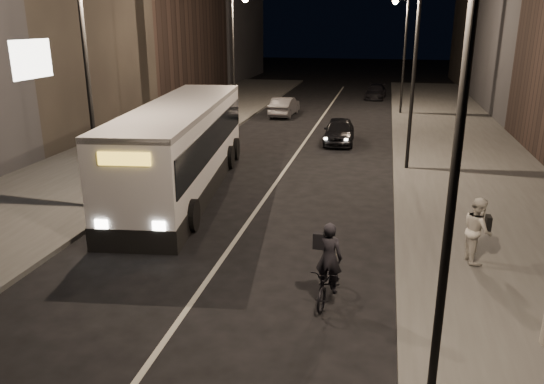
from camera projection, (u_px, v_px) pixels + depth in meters
The scene contains 14 objects.
ground at pixel (213, 273), 14.80m from camera, with size 180.00×180.00×0.00m, color black.
sidewalk_right at pixel (465, 162), 26.13m from camera, with size 7.00×70.00×0.16m, color #3C3C39.
sidewalk_left at pixel (145, 146), 29.49m from camera, with size 7.00×70.00×0.16m, color #3C3C39.
streetlight_right_near at pixel (444, 110), 8.38m from camera, with size 1.20×0.44×8.12m.
streetlight_right_mid at pixel (409, 53), 23.27m from camera, with size 1.20×0.44×8.12m.
streetlight_right_far at pixel (402, 41), 38.16m from camera, with size 1.20×0.44×8.12m.
streetlight_left_near at pixel (93, 63), 17.93m from camera, with size 1.20×0.44×8.12m.
streetlight_left_far at pixel (237, 43), 34.68m from camera, with size 1.20×0.44×8.12m.
city_bus at pixel (182, 143), 21.68m from camera, with size 4.41×13.41×3.55m.
cyclist_on_bicycle at pixel (329, 275), 13.07m from camera, with size 0.91×1.96×2.18m.
pedestrian_woman at pixel (477, 230), 14.90m from camera, with size 0.92×0.72×1.90m, color beige.
car_near at pixel (339, 131), 30.36m from camera, with size 1.67×4.15×1.41m, color black.
car_mid at pixel (284, 106), 39.12m from camera, with size 1.49×4.26×1.40m, color #404043.
car_far at pixel (376, 92), 47.93m from camera, with size 1.72×4.22×1.23m, color black.
Camera 1 is at (4.40, -12.75, 6.71)m, focal length 35.00 mm.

